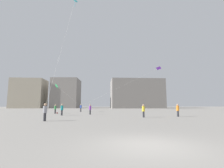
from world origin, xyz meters
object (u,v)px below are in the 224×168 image
(person_in_grey, at_px, (45,111))
(person_in_purple, at_px, (90,109))
(person_in_orange, at_px, (178,110))
(building_left_hall, at_px, (29,94))
(person_in_yellow, at_px, (143,110))
(building_right_hall, at_px, (136,94))
(person_in_teal, at_px, (62,109))
(kite_cyan_diamond, at_px, (74,2))
(handbag_beside_flyer, at_px, (57,113))
(person_in_blue, at_px, (81,108))
(kite_emerald_delta, at_px, (57,86))
(person_in_green, at_px, (55,109))
(kite_violet_delta, at_px, (157,69))
(building_centre_hall, at_px, (66,94))

(person_in_grey, relative_size, person_in_purple, 1.05)
(person_in_orange, distance_m, person_in_purple, 13.62)
(person_in_orange, relative_size, building_left_hall, 0.11)
(person_in_yellow, relative_size, building_right_hall, 0.06)
(person_in_yellow, distance_m, building_left_hall, 76.94)
(person_in_teal, bearing_deg, kite_cyan_diamond, -104.79)
(person_in_teal, relative_size, person_in_purple, 1.05)
(person_in_teal, height_order, handbag_beside_flyer, person_in_teal)
(kite_cyan_diamond, bearing_deg, building_left_hall, 115.96)
(person_in_blue, bearing_deg, person_in_purple, -30.15)
(person_in_grey, xyz_separation_m, kite_emerald_delta, (-4.35, 21.52, 4.94))
(person_in_green, distance_m, building_left_hall, 61.45)
(person_in_purple, bearing_deg, person_in_blue, 163.84)
(person_in_green, height_order, building_right_hall, building_right_hall)
(person_in_blue, height_order, handbag_beside_flyer, person_in_blue)
(person_in_grey, height_order, handbag_beside_flyer, person_in_grey)
(person_in_green, relative_size, building_left_hall, 0.11)
(person_in_purple, relative_size, building_left_hall, 0.11)
(person_in_blue, xyz_separation_m, kite_violet_delta, (20.21, 5.24, 10.57))
(person_in_orange, relative_size, kite_cyan_diamond, 0.12)
(person_in_orange, bearing_deg, person_in_purple, 18.13)
(kite_violet_delta, bearing_deg, person_in_blue, -165.47)
(person_in_purple, bearing_deg, person_in_orange, 32.96)
(person_in_grey, bearing_deg, person_in_orange, -151.98)
(person_in_teal, bearing_deg, handbag_beside_flyer, 71.58)
(person_in_grey, distance_m, handbag_beside_flyer, 14.43)
(person_in_blue, height_order, building_left_hall, building_left_hall)
(kite_emerald_delta, bearing_deg, person_in_green, -76.97)
(kite_cyan_diamond, bearing_deg, person_in_purple, 74.43)
(person_in_green, height_order, kite_cyan_diamond, kite_cyan_diamond)
(person_in_grey, bearing_deg, building_centre_hall, -69.55)
(person_in_green, relative_size, person_in_teal, 0.95)
(kite_cyan_diamond, xyz_separation_m, building_left_hall, (-31.64, 64.98, -8.05))
(person_in_grey, height_order, building_right_hall, building_right_hall)
(person_in_grey, relative_size, building_centre_hall, 0.11)
(person_in_yellow, xyz_separation_m, handbag_beside_flyer, (-13.29, 10.27, -0.79))
(person_in_orange, relative_size, building_centre_hall, 0.11)
(person_in_purple, distance_m, building_centre_hall, 62.38)
(person_in_orange, relative_size, handbag_beside_flyer, 5.40)
(kite_cyan_diamond, relative_size, building_right_hall, 0.57)
(building_left_hall, height_order, building_centre_hall, building_centre_hall)
(person_in_yellow, bearing_deg, building_centre_hall, 179.55)
(person_in_teal, height_order, kite_emerald_delta, kite_emerald_delta)
(kite_violet_delta, distance_m, building_left_hall, 66.33)
(person_in_grey, bearing_deg, building_right_hall, -99.49)
(building_right_hall, distance_m, handbag_beside_flyer, 57.45)
(person_in_yellow, relative_size, handbag_beside_flyer, 5.18)
(person_in_teal, bearing_deg, person_in_blue, 44.75)
(kite_violet_delta, bearing_deg, person_in_teal, -140.19)
(building_centre_hall, bearing_deg, kite_emerald_delta, -81.50)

